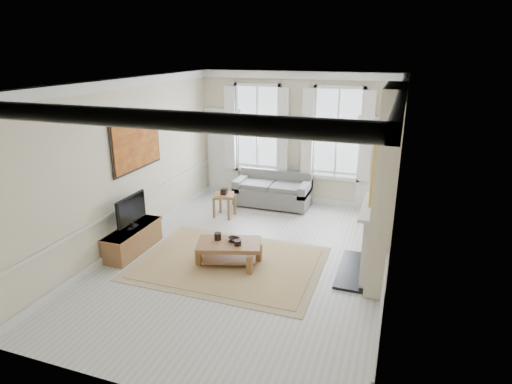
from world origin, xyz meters
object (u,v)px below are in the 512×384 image
at_px(coffee_table, 229,246).
at_px(tv_stand, 133,240).
at_px(sofa, 273,192).
at_px(side_table, 224,199).

height_order(coffee_table, tv_stand, tv_stand).
bearing_deg(sofa, side_table, -127.01).
relative_size(sofa, side_table, 3.18).
bearing_deg(coffee_table, side_table, 97.87).
bearing_deg(coffee_table, sofa, 75.29).
bearing_deg(side_table, tv_stand, -112.86).
distance_m(sofa, tv_stand, 4.01).
height_order(sofa, tv_stand, sofa).
height_order(sofa, coffee_table, sofa).
xyz_separation_m(sofa, tv_stand, (-1.88, -3.54, -0.11)).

